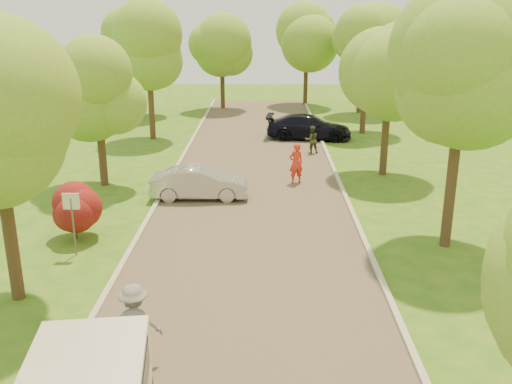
# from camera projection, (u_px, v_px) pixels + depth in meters

# --- Properties ---
(ground) EXTENTS (100.00, 100.00, 0.00)m
(ground) POSITION_uv_depth(u_px,v_px,m) (245.00, 318.00, 15.22)
(ground) COLOR #296418
(ground) RESTS_ON ground
(road) EXTENTS (8.00, 60.00, 0.01)m
(road) POSITION_uv_depth(u_px,v_px,m) (252.00, 215.00, 22.83)
(road) COLOR #4C4438
(road) RESTS_ON ground
(curb_left) EXTENTS (0.18, 60.00, 0.12)m
(curb_left) POSITION_uv_depth(u_px,v_px,m) (151.00, 213.00, 22.88)
(curb_left) COLOR #B2AD9E
(curb_left) RESTS_ON ground
(curb_right) EXTENTS (0.18, 60.00, 0.12)m
(curb_right) POSITION_uv_depth(u_px,v_px,m) (353.00, 214.00, 22.76)
(curb_right) COLOR #B2AD9E
(curb_right) RESTS_ON ground
(street_sign) EXTENTS (0.55, 0.06, 2.17)m
(street_sign) POSITION_uv_depth(u_px,v_px,m) (72.00, 211.00, 18.63)
(street_sign) COLOR #59595E
(street_sign) RESTS_ON ground
(red_shrub) EXTENTS (1.70, 1.70, 1.95)m
(red_shrub) POSITION_uv_depth(u_px,v_px,m) (73.00, 209.00, 20.21)
(red_shrub) COLOR #382619
(red_shrub) RESTS_ON ground
(tree_l_mida) EXTENTS (4.71, 4.60, 7.39)m
(tree_l_mida) POSITION_uv_depth(u_px,v_px,m) (1.00, 118.00, 14.68)
(tree_l_mida) COLOR #382619
(tree_l_mida) RESTS_ON ground
(tree_l_midb) EXTENTS (4.30, 4.20, 6.62)m
(tree_l_midb) POSITION_uv_depth(u_px,v_px,m) (101.00, 86.00, 25.34)
(tree_l_midb) COLOR #382619
(tree_l_midb) RESTS_ON ground
(tree_l_far) EXTENTS (4.92, 4.80, 7.79)m
(tree_l_far) POSITION_uv_depth(u_px,v_px,m) (152.00, 51.00, 34.59)
(tree_l_far) COLOR #382619
(tree_l_far) RESTS_ON ground
(tree_r_mida) EXTENTS (5.13, 5.00, 7.95)m
(tree_r_mida) POSITION_uv_depth(u_px,v_px,m) (469.00, 85.00, 18.19)
(tree_r_mida) COLOR #382619
(tree_r_mida) RESTS_ON ground
(tree_r_midb) EXTENTS (4.51, 4.40, 7.01)m
(tree_r_midb) POSITION_uv_depth(u_px,v_px,m) (394.00, 75.00, 26.96)
(tree_r_midb) COLOR #382619
(tree_r_midb) RESTS_ON ground
(tree_r_far) EXTENTS (5.33, 5.20, 8.34)m
(tree_r_far) POSITION_uv_depth(u_px,v_px,m) (371.00, 43.00, 36.18)
(tree_r_far) COLOR #382619
(tree_r_far) RESTS_ON ground
(tree_bg_a) EXTENTS (5.12, 5.00, 7.72)m
(tree_bg_a) POSITION_uv_depth(u_px,v_px,m) (140.00, 45.00, 42.29)
(tree_bg_a) COLOR #382619
(tree_bg_a) RESTS_ON ground
(tree_bg_b) EXTENTS (5.12, 5.00, 7.95)m
(tree_bg_b) POSITION_uv_depth(u_px,v_px,m) (365.00, 41.00, 43.88)
(tree_bg_b) COLOR #382619
(tree_bg_b) RESTS_ON ground
(tree_bg_c) EXTENTS (4.92, 4.80, 7.33)m
(tree_bg_c) POSITION_uv_depth(u_px,v_px,m) (224.00, 46.00, 46.10)
(tree_bg_c) COLOR #382619
(tree_bg_c) RESTS_ON ground
(tree_bg_d) EXTENTS (5.12, 5.00, 7.72)m
(tree_bg_d) POSITION_uv_depth(u_px,v_px,m) (309.00, 41.00, 47.81)
(tree_bg_d) COLOR #382619
(tree_bg_d) RESTS_ON ground
(silver_sedan) EXTENTS (4.24, 1.55, 1.39)m
(silver_sedan) POSITION_uv_depth(u_px,v_px,m) (200.00, 183.00, 24.65)
(silver_sedan) COLOR #A8A8AD
(silver_sedan) RESTS_ON ground
(dark_sedan) EXTENTS (5.56, 2.75, 1.55)m
(dark_sedan) POSITION_uv_depth(u_px,v_px,m) (309.00, 127.00, 36.03)
(dark_sedan) COLOR black
(dark_sedan) RESTS_ON ground
(longboard) EXTENTS (0.32, 0.98, 0.11)m
(longboard) POSITION_uv_depth(u_px,v_px,m) (138.00, 359.00, 13.22)
(longboard) COLOR black
(longboard) RESTS_ON ground
(skateboarder) EXTENTS (1.25, 0.77, 1.89)m
(skateboarder) POSITION_uv_depth(u_px,v_px,m) (135.00, 323.00, 12.93)
(skateboarder) COLOR slate
(skateboarder) RESTS_ON longboard
(person_striped) EXTENTS (0.83, 0.69, 1.93)m
(person_striped) POSITION_uv_depth(u_px,v_px,m) (296.00, 163.00, 26.74)
(person_striped) COLOR red
(person_striped) RESTS_ON ground
(person_olive) EXTENTS (0.90, 0.78, 1.59)m
(person_olive) POSITION_uv_depth(u_px,v_px,m) (312.00, 140.00, 32.39)
(person_olive) COLOR #333721
(person_olive) RESTS_ON ground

